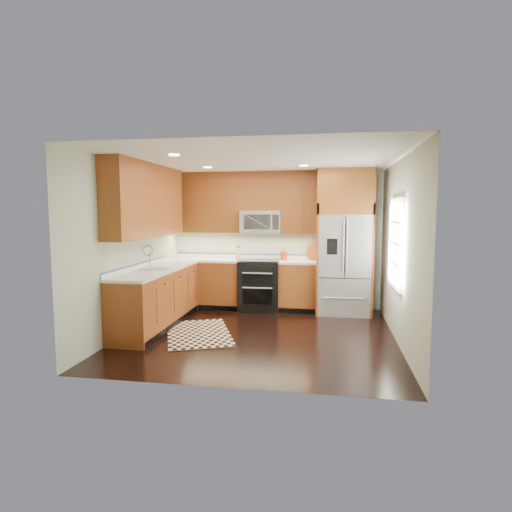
% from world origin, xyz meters
% --- Properties ---
extents(ground, '(4.00, 4.00, 0.00)m').
position_xyz_m(ground, '(0.00, 0.00, 0.00)').
color(ground, black).
rests_on(ground, ground).
extents(wall_back, '(4.00, 0.02, 2.60)m').
position_xyz_m(wall_back, '(0.00, 2.00, 1.30)').
color(wall_back, '#AEB5A3').
rests_on(wall_back, ground).
extents(wall_left, '(0.02, 4.00, 2.60)m').
position_xyz_m(wall_left, '(-2.00, 0.00, 1.30)').
color(wall_left, '#AEB5A3').
rests_on(wall_left, ground).
extents(wall_right, '(0.02, 4.00, 2.60)m').
position_xyz_m(wall_right, '(2.00, 0.00, 1.30)').
color(wall_right, '#AEB5A3').
rests_on(wall_right, ground).
extents(window, '(0.04, 1.10, 1.30)m').
position_xyz_m(window, '(1.98, 0.20, 1.40)').
color(window, white).
rests_on(window, ground).
extents(base_cabinets, '(2.85, 3.00, 0.90)m').
position_xyz_m(base_cabinets, '(-1.23, 0.90, 0.45)').
color(base_cabinets, brown).
rests_on(base_cabinets, ground).
extents(countertop, '(2.86, 3.01, 0.04)m').
position_xyz_m(countertop, '(-1.09, 1.01, 0.92)').
color(countertop, silver).
rests_on(countertop, base_cabinets).
extents(upper_cabinets, '(2.85, 3.00, 1.15)m').
position_xyz_m(upper_cabinets, '(-1.15, 1.09, 2.02)').
color(upper_cabinets, brown).
rests_on(upper_cabinets, ground).
extents(range, '(0.76, 0.67, 0.95)m').
position_xyz_m(range, '(-0.25, 1.67, 0.47)').
color(range, black).
rests_on(range, ground).
extents(microwave, '(0.76, 0.40, 0.42)m').
position_xyz_m(microwave, '(-0.25, 1.80, 1.66)').
color(microwave, '#B2B2B7').
rests_on(microwave, ground).
extents(refrigerator, '(0.98, 0.75, 2.60)m').
position_xyz_m(refrigerator, '(1.30, 1.63, 1.30)').
color(refrigerator, '#B2B2B7').
rests_on(refrigerator, ground).
extents(sink_faucet, '(0.54, 0.44, 0.37)m').
position_xyz_m(sink_faucet, '(-1.73, 0.23, 0.99)').
color(sink_faucet, '#B2B2B7').
rests_on(sink_faucet, countertop).
extents(rug, '(1.43, 1.77, 0.01)m').
position_xyz_m(rug, '(-0.92, -0.10, 0.01)').
color(rug, black).
rests_on(rug, ground).
extents(knife_block, '(0.12, 0.15, 0.27)m').
position_xyz_m(knife_block, '(-0.69, 1.76, 1.05)').
color(knife_block, '#B57B58').
rests_on(knife_block, countertop).
extents(utensil_crock, '(0.13, 0.13, 0.35)m').
position_xyz_m(utensil_crock, '(0.19, 1.76, 1.06)').
color(utensil_crock, '#A92C14').
rests_on(utensil_crock, countertop).
extents(cutting_board, '(0.43, 0.43, 0.02)m').
position_xyz_m(cutting_board, '(0.75, 1.91, 0.95)').
color(cutting_board, brown).
rests_on(cutting_board, countertop).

